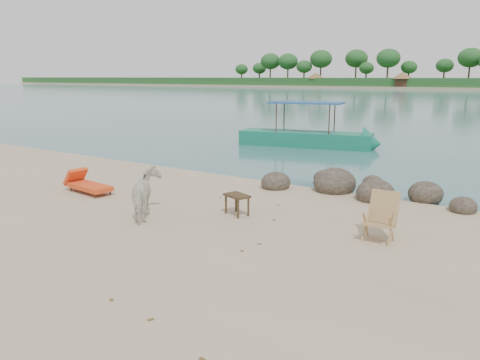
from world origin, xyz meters
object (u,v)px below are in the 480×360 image
object	(u,v)px
boulders	(355,188)
side_table	(237,206)
boat_near	(306,110)
deck_chair	(379,219)
cow	(147,195)
lounge_chair	(90,185)

from	to	relation	value
boulders	side_table	world-z (taller)	boulders
boat_near	deck_chair	bearing A→B (deg)	-70.50
side_table	cow	bearing A→B (deg)	-120.66
cow	side_table	size ratio (longest dim) A/B	2.23
cow	side_table	xyz separation A→B (m)	(1.73, 1.43, -0.35)
boulders	side_table	bearing A→B (deg)	-113.90
cow	deck_chair	world-z (taller)	cow
boulders	deck_chair	size ratio (longest dim) A/B	5.94
deck_chair	cow	bearing A→B (deg)	-166.13
boulders	lounge_chair	xyz separation A→B (m)	(-6.69, -4.43, 0.11)
side_table	lounge_chair	bearing A→B (deg)	-153.74
cow	boat_near	size ratio (longest dim) A/B	0.19
cow	side_table	bearing A→B (deg)	-179.84
lounge_chair	boat_near	bearing A→B (deg)	92.82
side_table	boat_near	world-z (taller)	boat_near
boat_near	lounge_chair	bearing A→B (deg)	-106.30
lounge_chair	boat_near	xyz separation A→B (m)	(0.81, 12.99, 1.54)
deck_chair	boat_near	distance (m)	14.64
boulders	cow	world-z (taller)	cow
side_table	lounge_chair	world-z (taller)	lounge_chair
boulders	boat_near	size ratio (longest dim) A/B	0.82
boat_near	boulders	bearing A→B (deg)	-68.25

